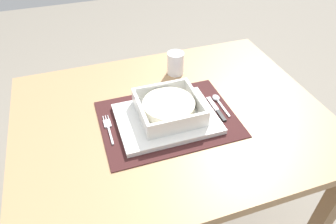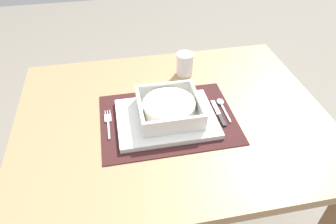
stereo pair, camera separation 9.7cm
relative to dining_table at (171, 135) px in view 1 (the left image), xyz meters
name	(u,v)px [view 1 (the left image)]	position (x,y,z in m)	size (l,w,h in m)	color
dining_table	(171,135)	(0.00, 0.00, 0.00)	(1.00, 0.77, 0.70)	#A37A51
placemat	(168,119)	(-0.02, -0.02, 0.10)	(0.42, 0.32, 0.00)	#381919
serving_plate	(166,118)	(-0.03, -0.03, 0.11)	(0.31, 0.23, 0.02)	white
porridge_bowl	(169,108)	(-0.01, -0.01, 0.14)	(0.19, 0.19, 0.05)	white
fork	(108,127)	(-0.21, 0.00, 0.10)	(0.02, 0.13, 0.00)	silver
spoon	(218,100)	(0.17, 0.01, 0.10)	(0.02, 0.12, 0.01)	silver
butter_knife	(217,110)	(0.15, -0.03, 0.10)	(0.01, 0.13, 0.01)	black
drinking_glass	(176,64)	(0.09, 0.23, 0.13)	(0.06, 0.06, 0.09)	white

